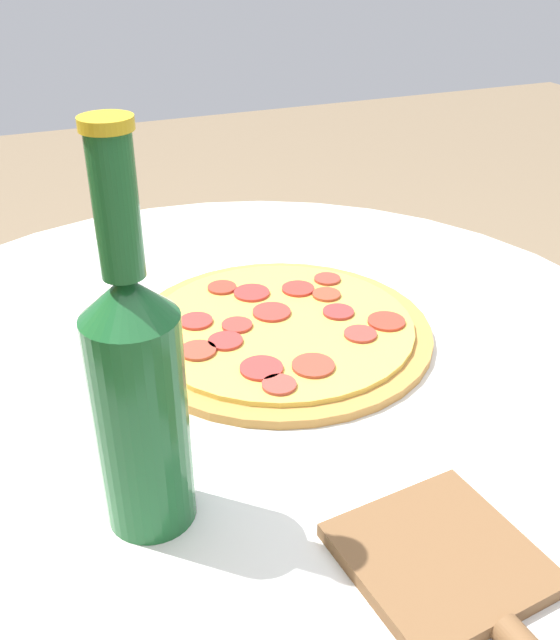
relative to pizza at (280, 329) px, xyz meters
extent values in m
cylinder|color=silver|center=(-0.02, 0.05, -0.39)|extent=(0.07, 0.07, 0.72)
cylinder|color=silver|center=(-0.02, 0.05, -0.02)|extent=(0.94, 0.94, 0.02)
cylinder|color=#B77F3D|center=(0.00, 0.00, 0.00)|extent=(0.34, 0.34, 0.01)
cylinder|color=#E0BC4C|center=(0.00, 0.00, 0.00)|extent=(0.30, 0.30, 0.01)
cylinder|color=#AC3E35|center=(-0.11, 0.05, 0.01)|extent=(0.03, 0.03, 0.00)
cylinder|color=#A13E2D|center=(-0.02, 0.10, 0.01)|extent=(0.04, 0.04, 0.00)
cylinder|color=#B8322F|center=(-0.08, 0.05, 0.01)|extent=(0.04, 0.04, 0.00)
cylinder|color=#A1312F|center=(0.00, -0.07, 0.01)|extent=(0.04, 0.04, 0.00)
cylinder|color=#B4352D|center=(0.01, 0.04, 0.01)|extent=(0.03, 0.03, 0.00)
cylinder|color=#B4322F|center=(-0.02, 0.07, 0.01)|extent=(0.04, 0.04, 0.00)
cylinder|color=#A4382C|center=(0.08, -0.10, 0.01)|extent=(0.03, 0.03, 0.00)
cylinder|color=#B3302D|center=(0.08, 0.01, 0.01)|extent=(0.04, 0.04, 0.00)
cylinder|color=#A13627|center=(0.10, 0.03, 0.01)|extent=(0.04, 0.04, 0.00)
cylinder|color=#B2342C|center=(0.02, 0.00, 0.01)|extent=(0.04, 0.04, 0.00)
cylinder|color=#B9312A|center=(0.07, -0.05, 0.01)|extent=(0.04, 0.04, 0.00)
cylinder|color=#B6332E|center=(0.04, 0.09, 0.01)|extent=(0.04, 0.04, 0.00)
cylinder|color=#A53F29|center=(0.04, -0.08, 0.01)|extent=(0.03, 0.03, 0.00)
cylinder|color=#A43C2C|center=(-0.09, 0.00, 0.01)|extent=(0.04, 0.04, 0.00)
cylinder|color=#A93931|center=(-0.06, -0.07, 0.01)|extent=(0.04, 0.04, 0.00)
cylinder|color=#B93627|center=(-0.04, -0.11, 0.01)|extent=(0.04, 0.04, 0.00)
cylinder|color=#195628|center=(-0.21, 0.20, 0.08)|extent=(0.07, 0.07, 0.18)
cone|color=#195628|center=(-0.21, 0.20, 0.19)|extent=(0.07, 0.07, 0.03)
cylinder|color=#195628|center=(-0.21, 0.20, 0.25)|extent=(0.03, 0.03, 0.09)
cylinder|color=gold|center=(-0.21, 0.20, 0.30)|extent=(0.03, 0.03, 0.01)
cube|color=brown|center=(-0.34, 0.01, 0.00)|extent=(0.14, 0.14, 0.01)
camera|label=1|loc=(-0.64, 0.26, 0.41)|focal=40.00mm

